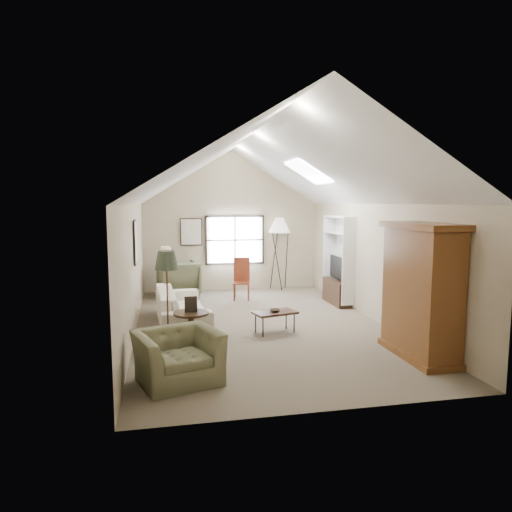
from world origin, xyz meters
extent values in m
cube|color=#6E634E|center=(0.00, 0.00, 0.00)|extent=(5.00, 8.00, 0.01)
cube|color=tan|center=(0.00, 4.00, 1.25)|extent=(5.00, 0.01, 2.50)
cube|color=tan|center=(0.00, -4.00, 1.25)|extent=(5.00, 0.01, 2.50)
cube|color=tan|center=(-2.50, 0.00, 1.25)|extent=(0.01, 8.00, 2.50)
cube|color=tan|center=(2.50, 0.00, 1.25)|extent=(0.01, 8.00, 2.50)
cube|color=black|center=(0.10, 3.96, 1.45)|extent=(1.72, 0.08, 1.42)
cube|color=black|center=(-2.47, 0.30, 1.75)|extent=(0.68, 0.04, 0.88)
cube|color=black|center=(-1.15, 3.97, 1.70)|extent=(0.62, 0.04, 0.78)
cube|color=brown|center=(2.18, -2.40, 1.10)|extent=(0.60, 1.50, 2.20)
cube|color=white|center=(2.34, 1.60, 1.15)|extent=(0.32, 1.30, 2.10)
cube|color=#382316|center=(2.32, 1.60, 0.30)|extent=(0.34, 1.18, 0.60)
cube|color=black|center=(2.32, 1.60, 0.92)|extent=(0.05, 0.90, 0.55)
imported|color=beige|center=(-1.58, 0.47, 0.36)|extent=(1.10, 2.52, 0.72)
imported|color=#5E5F42|center=(-1.76, -2.69, 0.36)|extent=(1.37, 1.28, 0.73)
imported|color=#666A4A|center=(-1.55, 3.32, 0.48)|extent=(1.19, 1.22, 0.96)
cube|color=#391E17|center=(0.17, -0.60, 0.21)|extent=(0.91, 0.65, 0.42)
imported|color=#392817|center=(0.17, -0.60, 0.44)|extent=(0.24, 0.24, 0.05)
cylinder|color=#3A2917|center=(-1.48, -1.13, 0.31)|extent=(0.65, 0.65, 0.62)
cube|color=brown|center=(0.05, 2.54, 0.55)|extent=(0.50, 0.50, 1.09)
camera|label=1|loc=(-1.92, -9.02, 2.54)|focal=32.00mm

